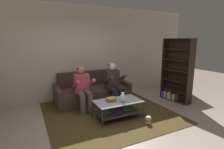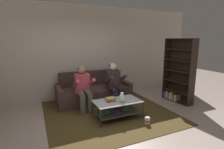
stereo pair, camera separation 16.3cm
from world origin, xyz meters
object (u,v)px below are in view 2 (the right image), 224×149
at_px(coffee_table, 117,107).
at_px(popcorn_tub, 147,121).
at_px(couch, 93,92).
at_px(book_stack, 111,99).
at_px(bookshelf, 178,75).
at_px(person_seated_right, 115,83).
at_px(vase, 122,98).
at_px(person_seated_left, 83,87).

xyz_separation_m(coffee_table, popcorn_tub, (0.45, -0.60, -0.19)).
height_order(couch, book_stack, couch).
height_order(coffee_table, bookshelf, bookshelf).
bearing_deg(person_seated_right, bookshelf, -14.34).
relative_size(book_stack, bookshelf, 0.14).
bearing_deg(couch, bookshelf, -23.85).
bearing_deg(coffee_table, couch, 95.71).
relative_size(couch, vase, 9.59).
bearing_deg(book_stack, popcorn_tub, -46.88).
xyz_separation_m(person_seated_right, bookshelf, (1.90, -0.49, 0.15)).
xyz_separation_m(couch, bookshelf, (2.36, -1.04, 0.52)).
distance_m(person_seated_right, coffee_table, 0.96).
distance_m(person_seated_left, person_seated_right, 0.91).
bearing_deg(person_seated_left, person_seated_right, 0.16).
xyz_separation_m(person_seated_right, coffee_table, (-0.32, -0.82, -0.38)).
relative_size(couch, bookshelf, 1.15).
bearing_deg(coffee_table, popcorn_tub, -53.02).
height_order(person_seated_right, popcorn_tub, person_seated_right).
bearing_deg(popcorn_tub, coffee_table, 126.98).
distance_m(couch, vase, 1.53).
height_order(person_seated_right, coffee_table, person_seated_right).
height_order(person_seated_left, coffee_table, person_seated_left).
xyz_separation_m(couch, book_stack, (-0.01, -1.33, 0.19)).
bearing_deg(bookshelf, book_stack, -173.00).
distance_m(book_stack, popcorn_tub, 0.96).
xyz_separation_m(person_seated_left, bookshelf, (2.81, -0.48, 0.17)).
xyz_separation_m(person_seated_right, book_stack, (-0.47, -0.78, -0.18)).
bearing_deg(bookshelf, person_seated_right, 165.66).
bearing_deg(coffee_table, bookshelf, 8.52).
distance_m(vase, bookshelf, 2.23).
distance_m(vase, popcorn_tub, 0.76).
height_order(book_stack, popcorn_tub, book_stack).
height_order(person_seated_left, vase, person_seated_left).
bearing_deg(vase, popcorn_tub, -50.49).
bearing_deg(bookshelf, vase, -168.01).
relative_size(person_seated_left, popcorn_tub, 6.14).
distance_m(couch, coffee_table, 1.38).
height_order(couch, coffee_table, couch).
relative_size(coffee_table, book_stack, 4.29).
bearing_deg(vase, coffee_table, 115.78).
bearing_deg(person_seated_left, popcorn_tub, -53.61).
distance_m(coffee_table, bookshelf, 2.31).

